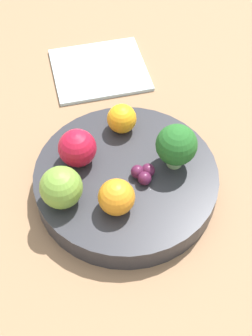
% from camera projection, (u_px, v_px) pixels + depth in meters
% --- Properties ---
extents(ground_plane, '(6.00, 6.00, 0.00)m').
position_uv_depth(ground_plane, '(126.00, 197.00, 0.65)').
color(ground_plane, gray).
extents(table_surface, '(1.20, 1.20, 0.02)m').
position_uv_depth(table_surface, '(126.00, 192.00, 0.65)').
color(table_surface, '#936D4C').
rests_on(table_surface, ground_plane).
extents(bowl, '(0.24, 0.24, 0.04)m').
position_uv_depth(bowl, '(126.00, 181.00, 0.62)').
color(bowl, '#2D2D33').
rests_on(bowl, table_surface).
extents(broccoli, '(0.05, 0.05, 0.06)m').
position_uv_depth(broccoli, '(175.00, 143.00, 0.59)').
color(broccoli, '#99C17A').
rests_on(broccoli, bowl).
extents(apple_red, '(0.05, 0.05, 0.05)m').
position_uv_depth(apple_red, '(61.00, 187.00, 0.56)').
color(apple_red, olive).
rests_on(apple_red, bowl).
extents(apple_green, '(0.05, 0.05, 0.05)m').
position_uv_depth(apple_green, '(77.00, 148.00, 0.60)').
color(apple_green, '#B7142D').
rests_on(apple_green, bowl).
extents(orange_front, '(0.05, 0.05, 0.05)m').
position_uv_depth(orange_front, '(117.00, 197.00, 0.56)').
color(orange_front, orange).
rests_on(orange_front, bowl).
extents(orange_back, '(0.04, 0.04, 0.04)m').
position_uv_depth(orange_back, '(122.00, 119.00, 0.64)').
color(orange_back, orange).
rests_on(orange_back, bowl).
extents(grape_cluster, '(0.03, 0.03, 0.02)m').
position_uv_depth(grape_cluster, '(143.00, 173.00, 0.60)').
color(grape_cluster, '#511938').
rests_on(grape_cluster, bowl).
extents(napkin, '(0.14, 0.15, 0.01)m').
position_uv_depth(napkin, '(99.00, 70.00, 0.78)').
color(napkin, silver).
rests_on(napkin, table_surface).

